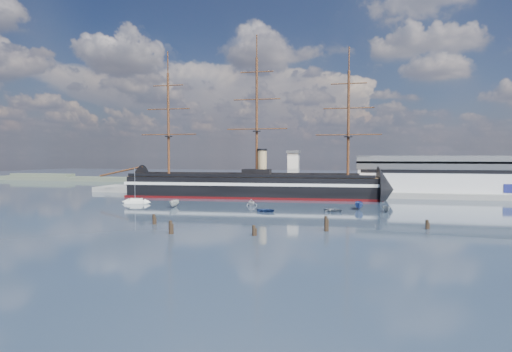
# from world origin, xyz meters

# --- Properties ---
(ground) EXTENTS (600.00, 600.00, 0.00)m
(ground) POSITION_xyz_m (0.00, 40.00, 0.00)
(ground) COLOR #19263A
(ground) RESTS_ON ground
(quay) EXTENTS (180.00, 18.00, 2.00)m
(quay) POSITION_xyz_m (10.00, 76.00, 0.00)
(quay) COLOR slate
(quay) RESTS_ON ground
(warehouse) EXTENTS (63.00, 21.00, 11.60)m
(warehouse) POSITION_xyz_m (58.00, 80.00, 7.98)
(warehouse) COLOR #B7BABC
(warehouse) RESTS_ON ground
(quay_tower) EXTENTS (5.00, 5.00, 15.00)m
(quay_tower) POSITION_xyz_m (3.00, 73.00, 9.75)
(quay_tower) COLOR silver
(quay_tower) RESTS_ON ground
(shoreline) EXTENTS (120.00, 10.00, 4.00)m
(shoreline) POSITION_xyz_m (-139.23, 135.00, 1.45)
(shoreline) COLOR #3F4C38
(shoreline) RESTS_ON ground
(warship) EXTENTS (113.38, 22.04, 53.94)m
(warship) POSITION_xyz_m (-12.10, 60.00, 4.04)
(warship) COLOR black
(warship) RESTS_ON ground
(sailboat) EXTENTS (7.34, 3.60, 11.29)m
(sailboat) POSITION_xyz_m (-41.14, 32.96, 0.72)
(sailboat) COLOR white
(sailboat) RESTS_ON ground
(motorboat_a) EXTENTS (6.68, 2.91, 2.60)m
(motorboat_a) POSITION_xyz_m (-25.57, 26.86, 0.00)
(motorboat_a) COLOR silver
(motorboat_a) RESTS_ON ground
(motorboat_b) EXTENTS (1.84, 3.34, 1.47)m
(motorboat_b) POSITION_xyz_m (2.83, 22.47, 0.00)
(motorboat_b) COLOR navy
(motorboat_b) RESTS_ON ground
(motorboat_c) EXTENTS (5.21, 2.66, 1.99)m
(motorboat_c) POSITION_xyz_m (34.27, 29.29, 0.00)
(motorboat_c) COLOR slate
(motorboat_c) RESTS_ON ground
(motorboat_d) EXTENTS (6.45, 5.93, 2.25)m
(motorboat_d) POSITION_xyz_m (-4.41, 35.71, 0.00)
(motorboat_d) COLOR silver
(motorboat_d) RESTS_ON ground
(motorboat_e) EXTENTS (2.32, 3.46, 1.50)m
(motorboat_e) POSITION_xyz_m (20.47, 26.72, 0.00)
(motorboat_e) COLOR slate
(motorboat_e) RESTS_ON ground
(motorboat_f) EXTENTS (6.94, 2.68, 2.75)m
(motorboat_f) POSITION_xyz_m (27.22, 33.64, 0.00)
(motorboat_f) COLOR #334C8C
(motorboat_f) RESTS_ON ground
(piling_near_left) EXTENTS (0.64, 0.64, 2.96)m
(piling_near_left) POSITION_xyz_m (-17.03, -3.42, 0.00)
(piling_near_left) COLOR black
(piling_near_left) RESTS_ON ground
(piling_near_mid) EXTENTS (0.64, 0.64, 2.69)m
(piling_near_mid) POSITION_xyz_m (7.44, -11.26, 0.00)
(piling_near_mid) COLOR black
(piling_near_mid) RESTS_ON ground
(piling_near_right) EXTENTS (0.64, 0.64, 3.75)m
(piling_near_right) POSITION_xyz_m (20.40, -3.37, 0.00)
(piling_near_right) COLOR black
(piling_near_right) RESTS_ON ground
(piling_far_right) EXTENTS (0.64, 0.64, 2.59)m
(piling_far_right) POSITION_xyz_m (40.57, 3.90, 0.00)
(piling_far_right) COLOR black
(piling_far_right) RESTS_ON ground
(piling_extra) EXTENTS (0.64, 0.64, 3.30)m
(piling_extra) POSITION_xyz_m (-8.59, -13.29, 0.00)
(piling_extra) COLOR black
(piling_extra) RESTS_ON ground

